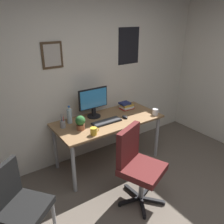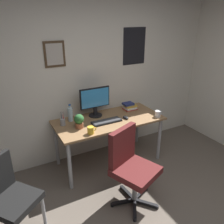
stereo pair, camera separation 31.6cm
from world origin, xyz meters
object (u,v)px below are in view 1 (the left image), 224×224
at_px(keyboard, 107,122).
at_px(coffee_mug_far, 94,131).
at_px(pen_cup, 63,124).
at_px(book_stack_left, 126,106).
at_px(office_chair, 137,162).
at_px(side_chair, 17,203).
at_px(monitor, 93,101).
at_px(coffee_mug_near, 155,112).
at_px(potted_plant, 80,122).
at_px(water_bottle, 69,116).
at_px(computer_mouse, 125,117).

xyz_separation_m(keyboard, coffee_mug_far, (-0.33, -0.20, 0.04)).
xyz_separation_m(pen_cup, book_stack_left, (1.11, 0.05, -0.00)).
bearing_deg(pen_cup, keyboard, -19.34).
bearing_deg(office_chair, pen_cup, 117.18).
distance_m(side_chair, keyboard, 1.52).
relative_size(office_chair, monitor, 2.07).
xyz_separation_m(coffee_mug_far, book_stack_left, (0.87, 0.45, 0.00)).
xyz_separation_m(office_chair, pen_cup, (-0.49, 0.96, 0.25)).
distance_m(coffee_mug_near, potted_plant, 1.18).
bearing_deg(coffee_mug_far, office_chair, -65.62).
height_order(water_bottle, potted_plant, water_bottle).
relative_size(water_bottle, pen_cup, 1.26).
bearing_deg(side_chair, potted_plant, 31.34).
bearing_deg(pen_cup, computer_mouse, -14.54).
bearing_deg(pen_cup, side_chair, -136.16).
bearing_deg(side_chair, coffee_mug_far, 19.67).
bearing_deg(coffee_mug_far, pen_cup, 120.77).
xyz_separation_m(side_chair, computer_mouse, (1.69, 0.56, 0.24)).
relative_size(monitor, computer_mouse, 4.18).
bearing_deg(book_stack_left, potted_plant, -166.18).
height_order(keyboard, potted_plant, potted_plant).
bearing_deg(pen_cup, potted_plant, -47.10).
height_order(monitor, potted_plant, monitor).
distance_m(side_chair, potted_plant, 1.20).
bearing_deg(office_chair, potted_plant, 112.55).
height_order(computer_mouse, coffee_mug_far, coffee_mug_far).
xyz_separation_m(side_chair, keyboard, (1.39, 0.58, 0.24)).
bearing_deg(keyboard, potted_plant, 177.50).
height_order(keyboard, water_bottle, water_bottle).
distance_m(side_chair, book_stack_left, 2.11).
relative_size(side_chair, potted_plant, 4.49).
distance_m(coffee_mug_near, pen_cup, 1.38).
xyz_separation_m(office_chair, keyboard, (0.08, 0.76, 0.21)).
bearing_deg(water_bottle, book_stack_left, -2.02).
bearing_deg(coffee_mug_far, water_bottle, 101.81).
xyz_separation_m(side_chair, book_stack_left, (1.92, 0.83, 0.28)).
height_order(office_chair, coffee_mug_far, office_chair).
xyz_separation_m(monitor, pen_cup, (-0.53, -0.08, -0.19)).
distance_m(monitor, potted_plant, 0.46).
xyz_separation_m(water_bottle, coffee_mug_far, (0.10, -0.49, -0.06)).
bearing_deg(computer_mouse, book_stack_left, 48.94).
bearing_deg(side_chair, monitor, 32.83).
height_order(monitor, water_bottle, monitor).
distance_m(keyboard, water_bottle, 0.52).
bearing_deg(keyboard, side_chair, -157.21).
bearing_deg(office_chair, water_bottle, 108.71).
bearing_deg(potted_plant, pen_cup, 132.90).
distance_m(office_chair, monitor, 1.13).
bearing_deg(coffee_mug_near, book_stack_left, 116.62).
xyz_separation_m(monitor, computer_mouse, (0.35, -0.31, -0.22)).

